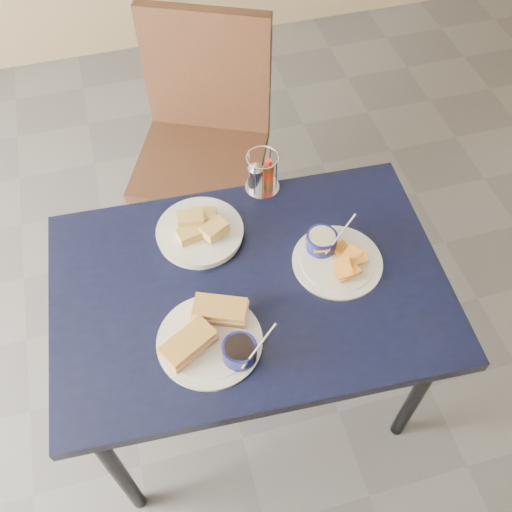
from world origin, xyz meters
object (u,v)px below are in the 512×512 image
object	(u,v)px
bread_basket	(200,230)
dining_table	(250,298)
plantain_plate	(332,254)
sandwich_plate	(213,336)
chair_far	(194,129)
condiment_caddy	(261,175)

from	to	relation	value
bread_basket	dining_table	bearing A→B (deg)	-65.33
bread_basket	plantain_plate	bearing A→B (deg)	-27.66
sandwich_plate	bread_basket	distance (m)	0.36
chair_far	sandwich_plate	distance (m)	1.02
sandwich_plate	plantain_plate	size ratio (longest dim) A/B	1.17
bread_basket	condiment_caddy	size ratio (longest dim) A/B	1.87
condiment_caddy	plantain_plate	bearing A→B (deg)	-68.84
dining_table	bread_basket	xyz separation A→B (m)	(-0.10, 0.21, 0.10)
sandwich_plate	condiment_caddy	distance (m)	0.56
dining_table	sandwich_plate	size ratio (longest dim) A/B	3.77
chair_far	bread_basket	world-z (taller)	chair_far
chair_far	bread_basket	bearing A→B (deg)	-98.71
plantain_plate	condiment_caddy	world-z (taller)	condiment_caddy
dining_table	bread_basket	distance (m)	0.25
chair_far	plantain_plate	distance (m)	0.88
sandwich_plate	plantain_plate	xyz separation A→B (m)	(0.39, 0.17, -0.01)
chair_far	plantain_plate	world-z (taller)	chair_far
dining_table	plantain_plate	bearing A→B (deg)	5.77
dining_table	condiment_caddy	size ratio (longest dim) A/B	8.41
plantain_plate	condiment_caddy	xyz separation A→B (m)	(-0.12, 0.32, 0.04)
dining_table	sandwich_plate	bearing A→B (deg)	-133.24
sandwich_plate	condiment_caddy	bearing A→B (deg)	61.51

